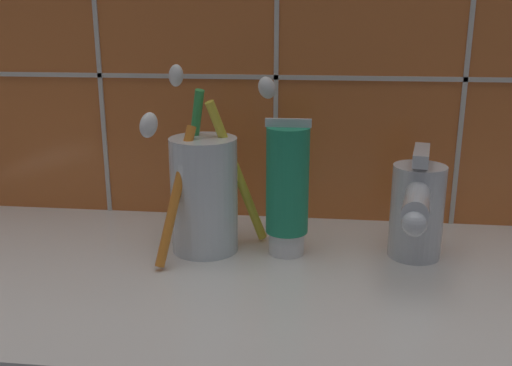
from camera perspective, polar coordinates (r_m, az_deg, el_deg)
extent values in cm
cube|color=silver|center=(53.14, -1.73, -9.85)|extent=(79.78, 31.89, 2.00)
cube|color=#C6662D|center=(63.81, 0.28, 15.74)|extent=(89.78, 1.50, 47.65)
cube|color=beige|center=(63.27, 0.19, 10.55)|extent=(89.78, 0.24, 0.50)
cube|color=beige|center=(67.40, -15.72, 15.19)|extent=(0.50, 0.24, 47.65)
cube|color=beige|center=(62.77, 2.07, 15.72)|extent=(0.50, 0.24, 47.65)
cube|color=beige|center=(64.29, 20.72, 14.74)|extent=(0.50, 0.24, 47.65)
cylinder|color=silver|center=(55.95, -5.20, -1.20)|extent=(6.57, 6.57, 11.34)
cylinder|color=yellow|center=(56.24, -1.88, 1.00)|extent=(5.96, 3.92, 14.72)
ellipsoid|color=white|center=(55.86, 1.09, 9.50)|extent=(2.70, 2.30, 2.66)
cylinder|color=green|center=(57.35, -6.51, 1.73)|extent=(3.95, 3.60, 15.61)
ellipsoid|color=white|center=(57.49, -8.00, 10.60)|extent=(2.47, 2.39, 2.53)
cylinder|color=orange|center=(53.21, -8.03, -1.28)|extent=(3.48, 5.93, 12.56)
ellipsoid|color=white|center=(49.28, -10.69, 5.72)|extent=(2.23, 2.75, 2.69)
cylinder|color=white|center=(56.44, 3.06, -5.89)|extent=(3.50, 3.50, 2.26)
cylinder|color=#1E8C60|center=(54.39, 3.16, 0.26)|extent=(4.11, 4.11, 10.31)
cube|color=silver|center=(53.14, 3.25, 6.03)|extent=(4.32, 0.36, 0.80)
cylinder|color=silver|center=(56.64, 15.78, -2.76)|extent=(5.02, 5.02, 9.05)
cylinder|color=silver|center=(51.77, 15.81, -1.59)|extent=(3.81, 8.86, 2.26)
sphere|color=silver|center=(47.93, 15.54, -3.95)|extent=(2.11, 2.11, 2.11)
cube|color=silver|center=(55.15, 16.21, 2.68)|extent=(2.49, 6.16, 1.20)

